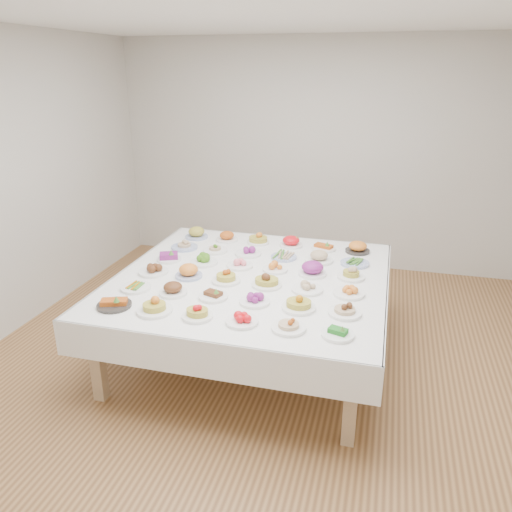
% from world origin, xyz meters
% --- Properties ---
extents(room_envelope, '(5.02, 5.02, 2.81)m').
position_xyz_m(room_envelope, '(0.00, 0.00, 1.83)').
color(room_envelope, '#A07242').
rests_on(room_envelope, ground).
extents(display_table, '(2.28, 2.28, 0.75)m').
position_xyz_m(display_table, '(-0.14, 0.08, 0.69)').
color(display_table, white).
rests_on(display_table, ground).
extents(dish_0, '(0.25, 0.25, 0.12)m').
position_xyz_m(dish_0, '(-0.97, -0.75, 0.80)').
color(dish_0, '#2F2C2A').
rests_on(dish_0, display_table).
extents(dish_1, '(0.26, 0.26, 0.16)m').
position_xyz_m(dish_1, '(-0.64, -0.75, 0.83)').
color(dish_1, white).
rests_on(dish_1, display_table).
extents(dish_2, '(0.22, 0.22, 0.12)m').
position_xyz_m(dish_2, '(-0.31, -0.75, 0.80)').
color(dish_2, white).
rests_on(dish_2, display_table).
extents(dish_3, '(0.23, 0.23, 0.09)m').
position_xyz_m(dish_3, '(0.02, -0.75, 0.79)').
color(dish_3, white).
rests_on(dish_3, display_table).
extents(dish_4, '(0.23, 0.23, 0.12)m').
position_xyz_m(dish_4, '(0.36, -0.75, 0.80)').
color(dish_4, white).
rests_on(dish_4, display_table).
extents(dish_5, '(0.22, 0.22, 0.09)m').
position_xyz_m(dish_5, '(0.69, -0.76, 0.78)').
color(dish_5, white).
rests_on(dish_5, display_table).
extents(dish_6, '(0.24, 0.24, 0.05)m').
position_xyz_m(dish_6, '(-0.97, -0.42, 0.77)').
color(dish_6, white).
rests_on(dish_6, display_table).
extents(dish_7, '(0.22, 0.22, 0.12)m').
position_xyz_m(dish_7, '(-0.64, -0.43, 0.80)').
color(dish_7, white).
rests_on(dish_7, display_table).
extents(dish_8, '(0.23, 0.23, 0.10)m').
position_xyz_m(dish_8, '(-0.31, -0.41, 0.79)').
color(dish_8, white).
rests_on(dish_8, display_table).
extents(dish_9, '(0.23, 0.23, 0.10)m').
position_xyz_m(dish_9, '(0.02, -0.42, 0.79)').
color(dish_9, white).
rests_on(dish_9, display_table).
extents(dish_10, '(0.25, 0.25, 0.16)m').
position_xyz_m(dish_10, '(0.36, -0.43, 0.82)').
color(dish_10, white).
rests_on(dish_10, display_table).
extents(dish_11, '(0.24, 0.24, 0.13)m').
position_xyz_m(dish_11, '(0.70, -0.43, 0.81)').
color(dish_11, white).
rests_on(dish_11, display_table).
extents(dish_12, '(0.25, 0.25, 0.10)m').
position_xyz_m(dish_12, '(-0.98, -0.08, 0.79)').
color(dish_12, white).
rests_on(dish_12, display_table).
extents(dish_13, '(0.23, 0.23, 0.12)m').
position_xyz_m(dish_13, '(-0.65, -0.08, 0.80)').
color(dish_13, '#4C66B2').
rests_on(dish_13, display_table).
extents(dish_14, '(0.24, 0.24, 0.13)m').
position_xyz_m(dish_14, '(-0.31, -0.09, 0.81)').
color(dish_14, white).
rests_on(dish_14, display_table).
extents(dish_15, '(0.24, 0.24, 0.15)m').
position_xyz_m(dish_15, '(0.04, -0.09, 0.82)').
color(dish_15, white).
rests_on(dish_15, display_table).
extents(dish_16, '(0.25, 0.25, 0.10)m').
position_xyz_m(dish_16, '(0.37, -0.09, 0.79)').
color(dish_16, white).
rests_on(dish_16, display_table).
extents(dish_17, '(0.25, 0.25, 0.10)m').
position_xyz_m(dish_17, '(0.70, -0.08, 0.79)').
color(dish_17, white).
rests_on(dish_17, display_table).
extents(dish_18, '(0.22, 0.22, 0.11)m').
position_xyz_m(dish_18, '(-0.98, 0.24, 0.80)').
color(dish_18, white).
rests_on(dish_18, display_table).
extents(dish_19, '(0.25, 0.25, 0.11)m').
position_xyz_m(dish_19, '(-0.64, 0.25, 0.80)').
color(dish_19, white).
rests_on(dish_19, display_table).
extents(dish_20, '(0.23, 0.23, 0.10)m').
position_xyz_m(dish_20, '(-0.30, 0.26, 0.80)').
color(dish_20, white).
rests_on(dish_20, display_table).
extents(dish_21, '(0.22, 0.22, 0.09)m').
position_xyz_m(dish_21, '(0.03, 0.25, 0.79)').
color(dish_21, white).
rests_on(dish_21, display_table).
extents(dish_22, '(0.24, 0.24, 0.15)m').
position_xyz_m(dish_22, '(0.36, 0.25, 0.82)').
color(dish_22, white).
rests_on(dish_22, display_table).
extents(dish_23, '(0.23, 0.23, 0.13)m').
position_xyz_m(dish_23, '(0.69, 0.26, 0.81)').
color(dish_23, white).
rests_on(dish_23, display_table).
extents(dish_24, '(0.25, 0.25, 0.12)m').
position_xyz_m(dish_24, '(-0.97, 0.59, 0.80)').
color(dish_24, '#4C66B2').
rests_on(dish_24, display_table).
extents(dish_25, '(0.23, 0.23, 0.11)m').
position_xyz_m(dish_25, '(-0.64, 0.57, 0.80)').
color(dish_25, white).
rests_on(dish_25, display_table).
extents(dish_26, '(0.24, 0.24, 0.10)m').
position_xyz_m(dish_26, '(-0.31, 0.57, 0.79)').
color(dish_26, white).
rests_on(dish_26, display_table).
extents(dish_27, '(0.24, 0.24, 0.06)m').
position_xyz_m(dish_27, '(0.04, 0.57, 0.78)').
color(dish_27, '#4C66B2').
rests_on(dish_27, display_table).
extents(dish_28, '(0.26, 0.26, 0.15)m').
position_xyz_m(dish_28, '(0.37, 0.58, 0.82)').
color(dish_28, white).
rests_on(dish_28, display_table).
extents(dish_29, '(0.26, 0.26, 0.06)m').
position_xyz_m(dish_29, '(0.69, 0.58, 0.78)').
color(dish_29, '#4C66B2').
rests_on(dish_29, display_table).
extents(dish_30, '(0.23, 0.23, 0.14)m').
position_xyz_m(dish_30, '(-0.97, 0.93, 0.82)').
color(dish_30, '#4C66B2').
rests_on(dish_30, display_table).
extents(dish_31, '(0.22, 0.22, 0.12)m').
position_xyz_m(dish_31, '(-0.64, 0.92, 0.81)').
color(dish_31, white).
rests_on(dish_31, display_table).
extents(dish_32, '(0.24, 0.23, 0.14)m').
position_xyz_m(dish_32, '(-0.30, 0.93, 0.82)').
color(dish_32, white).
rests_on(dish_32, display_table).
extents(dish_33, '(0.23, 0.23, 0.15)m').
position_xyz_m(dish_33, '(0.04, 0.92, 0.82)').
color(dish_33, white).
rests_on(dish_33, display_table).
extents(dish_34, '(0.23, 0.23, 0.11)m').
position_xyz_m(dish_34, '(0.36, 0.91, 0.80)').
color(dish_34, white).
rests_on(dish_34, display_table).
extents(dish_35, '(0.26, 0.26, 0.14)m').
position_xyz_m(dish_35, '(0.69, 0.92, 0.82)').
color(dish_35, '#2F2C2A').
rests_on(dish_35, display_table).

